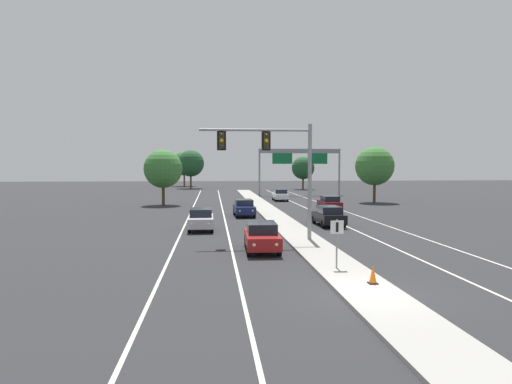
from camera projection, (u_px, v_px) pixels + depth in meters
ground_plane at (371, 295)px, 17.41m from camera, size 260.00×260.00×0.00m
median_island at (290, 229)px, 35.31m from camera, size 2.40×110.00×0.15m
lane_stripe_oncoming_center at (225, 220)px, 41.84m from camera, size 0.14×100.00×0.01m
lane_stripe_receding_center at (329, 218)px, 42.70m from camera, size 0.14×100.00×0.01m
edge_stripe_left at (187, 220)px, 41.54m from camera, size 0.14×100.00×0.01m
edge_stripe_right at (365, 218)px, 43.00m from camera, size 0.14×100.00×0.01m
overhead_signal_mast at (275, 157)px, 29.32m from camera, size 6.99×0.44×7.20m
median_sign_post at (337, 236)px, 21.31m from camera, size 0.60×0.10×2.20m
car_oncoming_red at (262, 236)px, 26.42m from camera, size 1.91×4.51×1.58m
car_oncoming_silver at (201, 219)px, 35.06m from camera, size 1.84×4.48×1.58m
car_oncoming_navy at (244, 208)px, 44.61m from camera, size 1.92×4.51×1.58m
car_receding_black at (329, 216)px, 37.44m from camera, size 1.89×4.50×1.58m
car_receding_darkred at (330, 203)px, 50.16m from camera, size 1.87×4.49×1.58m
car_receding_white at (280, 195)px, 64.21m from camera, size 1.86×4.49×1.58m
traffic_cone_median_nose at (373, 275)px, 18.50m from camera, size 0.36×0.36×0.74m
highway_sign_gantry at (300, 157)px, 75.90m from camera, size 13.28×0.42×7.50m
tree_far_left_c at (191, 163)px, 98.51m from camera, size 5.54×5.54×8.02m
tree_far_right_a at (375, 166)px, 60.83m from camera, size 4.98×4.98×7.20m
tree_far_left_b at (184, 163)px, 109.33m from camera, size 5.57×5.57×8.06m
tree_far_right_b at (303, 168)px, 94.91m from camera, size 4.55×4.55×6.58m
tree_far_left_a at (163, 169)px, 56.90m from camera, size 4.62×4.62×6.69m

